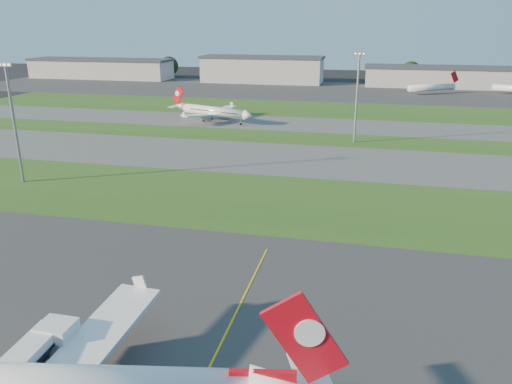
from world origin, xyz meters
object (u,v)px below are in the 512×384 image
(light_mast_west, at_px, (13,116))
(light_mast_centre, at_px, (357,92))
(mini_jet_near, at_px, (432,87))
(airliner_taxiing, at_px, (214,112))

(light_mast_west, distance_m, light_mast_centre, 89.64)
(mini_jet_near, distance_m, light_mast_centre, 121.00)
(airliner_taxiing, height_order, light_mast_centre, light_mast_centre)
(light_mast_west, bearing_deg, airliner_taxiing, 75.86)
(light_mast_west, xyz_separation_m, light_mast_centre, (70.00, 56.00, 0.00))
(mini_jet_near, relative_size, light_mast_west, 0.98)
(light_mast_centre, bearing_deg, mini_jet_near, 74.20)
(airliner_taxiing, xyz_separation_m, light_mast_centre, (50.39, -21.87, 11.19))
(mini_jet_near, xyz_separation_m, light_mast_centre, (-32.79, -115.90, 11.53))
(airliner_taxiing, xyz_separation_m, light_mast_west, (-19.61, -77.87, 11.19))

